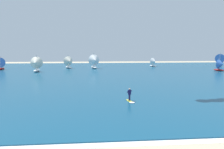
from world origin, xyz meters
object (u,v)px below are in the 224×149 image
object	(u,v)px
sailboat_far_left	(220,60)
sailboat_near_shore	(154,62)
sailboat_heeled_over	(36,64)
sailboat_mid_right	(221,65)
kitesurfer	(130,97)
sailboat_outermost	(69,62)
sailboat_trailing	(95,61)
sailboat_anchored_offshore	(2,63)

from	to	relation	value
sailboat_far_left	sailboat_near_shore	world-z (taller)	sailboat_far_left
sailboat_near_shore	sailboat_heeled_over	size ratio (longest dim) A/B	0.77
sailboat_near_shore	sailboat_heeled_over	distance (m)	43.78
sailboat_mid_right	sailboat_heeled_over	size ratio (longest dim) A/B	0.79
sailboat_near_shore	sailboat_mid_right	distance (m)	24.22
sailboat_near_shore	sailboat_mid_right	bearing A→B (deg)	-49.06
kitesurfer	sailboat_outermost	distance (m)	50.08
sailboat_mid_right	sailboat_trailing	distance (m)	40.87
sailboat_outermost	sailboat_anchored_offshore	bearing A→B (deg)	-172.69
sailboat_near_shore	sailboat_trailing	distance (m)	24.20
sailboat_anchored_offshore	sailboat_outermost	bearing A→B (deg)	7.31
kitesurfer	sailboat_outermost	world-z (taller)	sailboat_outermost
sailboat_trailing	sailboat_heeled_over	bearing A→B (deg)	-151.22
sailboat_far_left	sailboat_anchored_offshore	distance (m)	85.21
kitesurfer	sailboat_trailing	xyz separation A→B (m)	(-4.56, 46.33, 1.97)
sailboat_outermost	sailboat_trailing	bearing A→B (deg)	-11.15
kitesurfer	sailboat_trailing	world-z (taller)	sailboat_trailing
kitesurfer	sailboat_heeled_over	world-z (taller)	sailboat_heeled_over
sailboat_mid_right	sailboat_far_left	bearing A→B (deg)	57.43
sailboat_heeled_over	sailboat_trailing	distance (m)	19.87
sailboat_anchored_offshore	sailboat_mid_right	world-z (taller)	sailboat_anchored_offshore
sailboat_far_left	sailboat_mid_right	xyz separation A→B (m)	(-14.22, -22.27, -0.68)
sailboat_outermost	sailboat_heeled_over	world-z (taller)	sailboat_heeled_over
sailboat_outermost	sailboat_near_shore	bearing A→B (deg)	8.38
sailboat_far_left	sailboat_mid_right	size ratio (longest dim) A/B	1.37
kitesurfer	sailboat_near_shore	size ratio (longest dim) A/B	0.51
sailboat_far_left	sailboat_outermost	world-z (taller)	sailboat_far_left
sailboat_anchored_offshore	sailboat_mid_right	xyz separation A→B (m)	(70.19, -10.70, -0.22)
sailboat_outermost	sailboat_mid_right	size ratio (longest dim) A/B	1.19
sailboat_anchored_offshore	sailboat_heeled_over	world-z (taller)	sailboat_heeled_over
sailboat_mid_right	sailboat_trailing	world-z (taller)	sailboat_trailing
sailboat_mid_right	kitesurfer	bearing A→B (deg)	-134.97
kitesurfer	sailboat_trailing	size ratio (longest dim) A/B	0.36
kitesurfer	sailboat_far_left	distance (m)	74.98
sailboat_anchored_offshore	sailboat_trailing	distance (m)	31.07
sailboat_trailing	sailboat_outermost	bearing A→B (deg)	168.85
kitesurfer	sailboat_heeled_over	bearing A→B (deg)	120.87
kitesurfer	sailboat_anchored_offshore	world-z (taller)	sailboat_anchored_offshore
sailboat_anchored_offshore	sailboat_trailing	bearing A→B (deg)	1.86
sailboat_heeled_over	sailboat_trailing	world-z (taller)	sailboat_trailing
kitesurfer	sailboat_trailing	bearing A→B (deg)	95.62
sailboat_far_left	sailboat_outermost	distance (m)	63.13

